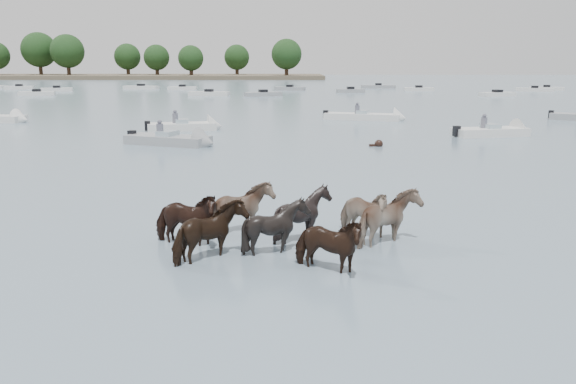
{
  "coord_description": "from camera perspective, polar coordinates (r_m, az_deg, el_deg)",
  "views": [
    {
      "loc": [
        1.62,
        -10.81,
        4.24
      ],
      "look_at": [
        1.52,
        2.99,
        1.1
      ],
      "focal_mm": 35.5,
      "sensor_mm": 36.0,
      "label": 1
    }
  ],
  "objects": [
    {
      "name": "ground",
      "position": [
        11.73,
        -7.64,
        -8.5
      ],
      "size": [
        400.0,
        400.0,
        0.0
      ],
      "primitive_type": "plane",
      "color": "slate",
      "rests_on": "ground"
    },
    {
      "name": "shoreline",
      "position": [
        176.08,
        -24.03,
        10.52
      ],
      "size": [
        160.0,
        30.0,
        1.0
      ],
      "primitive_type": "cube",
      "color": "#4C4233",
      "rests_on": "ground"
    },
    {
      "name": "pony_herd",
      "position": [
        13.36,
        -0.23,
        -3.19
      ],
      "size": [
        6.69,
        4.39,
        1.49
      ],
      "color": "black",
      "rests_on": "ground"
    },
    {
      "name": "swimming_pony",
      "position": [
        30.04,
        8.99,
        4.74
      ],
      "size": [
        0.72,
        0.44,
        0.44
      ],
      "color": "black",
      "rests_on": "ground"
    },
    {
      "name": "motorboat_a",
      "position": [
        37.4,
        -9.48,
        6.49
      ],
      "size": [
        5.0,
        2.69,
        1.92
      ],
      "rotation": [
        0.0,
        0.0,
        0.24
      ],
      "color": "silver",
      "rests_on": "ground"
    },
    {
      "name": "motorboat_b",
      "position": [
        30.58,
        -10.77,
        5.05
      ],
      "size": [
        5.25,
        3.29,
        1.92
      ],
      "rotation": [
        0.0,
        0.0,
        -0.37
      ],
      "color": "gray",
      "rests_on": "ground"
    },
    {
      "name": "motorboat_c",
      "position": [
        43.93,
        8.49,
        7.43
      ],
      "size": [
        6.36,
        3.3,
        1.92
      ],
      "rotation": [
        0.0,
        0.0,
        -0.29
      ],
      "color": "silver",
      "rests_on": "ground"
    },
    {
      "name": "motorboat_d",
      "position": [
        36.34,
        20.55,
        5.67
      ],
      "size": [
        5.1,
        2.69,
        1.92
      ],
      "rotation": [
        0.0,
        0.0,
        0.24
      ],
      "color": "silver",
      "rests_on": "ground"
    },
    {
      "name": "motorboat_f",
      "position": [
        47.06,
        -26.89,
        6.55
      ],
      "size": [
        5.83,
        2.59,
        1.92
      ],
      "rotation": [
        0.0,
        0.0,
        -0.18
      ],
      "color": "silver",
      "rests_on": "ground"
    },
    {
      "name": "distant_flotilla",
      "position": [
        87.56,
        -0.53,
        10.21
      ],
      "size": [
        105.49,
        26.28,
        0.93
      ],
      "color": "silver",
      "rests_on": "ground"
    },
    {
      "name": "treeline",
      "position": [
        181.46,
        -26.72,
        12.31
      ],
      "size": [
        150.17,
        20.96,
        12.59
      ],
      "color": "#382619",
      "rests_on": "ground"
    }
  ]
}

